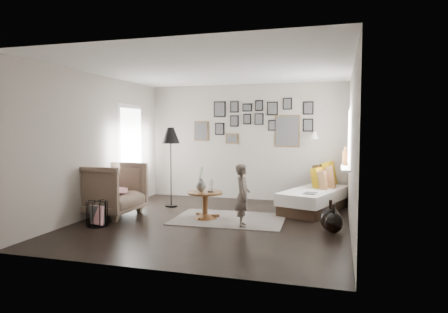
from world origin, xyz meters
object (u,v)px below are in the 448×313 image
(daybed, at_px, (315,195))
(armchair, at_px, (109,189))
(demijohn_large, at_px, (330,219))
(child, at_px, (243,195))
(floor_lamp, at_px, (171,138))
(vase, at_px, (201,184))
(pedestal_table, at_px, (205,206))
(demijohn_small, at_px, (334,222))
(magazine_basket, at_px, (97,214))

(daybed, height_order, armchair, armchair)
(demijohn_large, bearing_deg, daybed, 101.63)
(child, bearing_deg, floor_lamp, 38.08)
(armchair, xyz_separation_m, demijohn_large, (3.95, -0.00, -0.30))
(vase, distance_m, armchair, 1.73)
(demijohn_large, relative_size, child, 0.47)
(floor_lamp, bearing_deg, child, -34.38)
(daybed, bearing_deg, pedestal_table, -124.45)
(armchair, bearing_deg, vase, -79.58)
(daybed, height_order, demijohn_small, daybed)
(magazine_basket, distance_m, demijohn_small, 3.81)
(vase, height_order, magazine_basket, vase)
(pedestal_table, xyz_separation_m, demijohn_large, (2.16, -0.23, -0.04))
(magazine_basket, height_order, demijohn_small, demijohn_small)
(pedestal_table, relative_size, vase, 1.40)
(demijohn_small, bearing_deg, armchair, 178.22)
(pedestal_table, bearing_deg, floor_lamp, 139.51)
(floor_lamp, distance_m, demijohn_small, 3.70)
(pedestal_table, relative_size, floor_lamp, 0.38)
(vase, xyz_separation_m, floor_lamp, (-0.97, 0.87, 0.78))
(demijohn_large, bearing_deg, vase, 173.52)
(pedestal_table, xyz_separation_m, daybed, (1.83, 1.36, 0.06))
(pedestal_table, bearing_deg, magazine_basket, -147.49)
(daybed, bearing_deg, magazine_basket, -126.22)
(demijohn_large, bearing_deg, demijohn_small, -66.38)
(magazine_basket, relative_size, demijohn_small, 0.93)
(child, bearing_deg, daybed, -49.51)
(vase, height_order, armchair, armchair)
(demijohn_small, xyz_separation_m, child, (-1.44, 0.01, 0.35))
(vase, height_order, floor_lamp, floor_lamp)
(vase, bearing_deg, magazine_basket, -145.56)
(daybed, distance_m, demijohn_small, 1.76)
(floor_lamp, relative_size, child, 1.58)
(armchair, distance_m, demijohn_large, 3.96)
(daybed, bearing_deg, floor_lamp, -151.79)
(vase, relative_size, armchair, 0.41)
(pedestal_table, height_order, armchair, armchair)
(vase, xyz_separation_m, demijohn_small, (2.29, -0.37, -0.46))
(demijohn_small, bearing_deg, magazine_basket, -170.49)
(vase, bearing_deg, armchair, -171.66)
(magazine_basket, bearing_deg, floor_lamp, 75.11)
(floor_lamp, distance_m, magazine_basket, 2.28)
(magazine_basket, bearing_deg, child, 15.34)
(pedestal_table, xyz_separation_m, demijohn_small, (2.21, -0.35, -0.06))
(daybed, height_order, demijohn_large, daybed)
(demijohn_small, bearing_deg, floor_lamp, 159.06)
(vase, xyz_separation_m, magazine_basket, (-1.46, -1.00, -0.42))
(child, bearing_deg, demijohn_large, -102.82)
(magazine_basket, xyz_separation_m, demijohn_small, (3.76, 0.63, -0.04))
(vase, bearing_deg, demijohn_large, -6.48)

